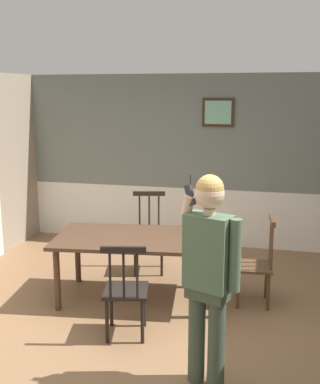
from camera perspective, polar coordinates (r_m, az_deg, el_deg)
ground_plane at (r=4.91m, az=-1.91°, el=-16.62°), size 6.56×6.56×0.00m
room_back_partition at (r=7.32m, az=4.19°, el=3.41°), size 5.44×0.17×2.63m
dining_table at (r=5.40m, az=-2.56°, el=-6.21°), size 2.00×1.23×0.74m
chair_near_window at (r=4.65m, az=-4.19°, el=-11.81°), size 0.50×0.50×0.98m
chair_by_doorway at (r=5.43m, az=11.66°, el=-8.50°), size 0.44×0.44×1.02m
chair_at_table_head at (r=6.30m, az=-1.36°, el=-5.18°), size 0.52×0.52×1.05m
person_figure at (r=3.74m, az=5.94°, el=-9.18°), size 0.50×0.31×1.75m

